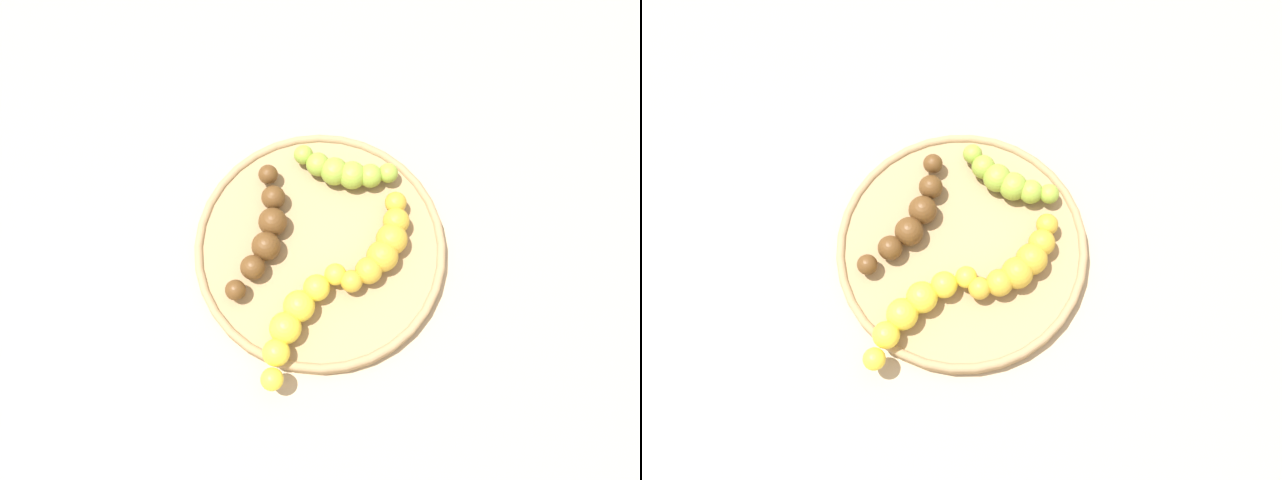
% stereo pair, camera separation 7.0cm
% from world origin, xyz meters
% --- Properties ---
extents(ground_plane, '(2.40, 2.40, 0.00)m').
position_xyz_m(ground_plane, '(0.00, 0.00, 0.00)').
color(ground_plane, tan).
extents(fruit_bowl, '(0.29, 0.29, 0.02)m').
position_xyz_m(fruit_bowl, '(0.00, 0.00, 0.01)').
color(fruit_bowl, '#A08259').
rests_on(fruit_bowl, ground_plane).
extents(banana_overripe, '(0.11, 0.14, 0.03)m').
position_xyz_m(banana_overripe, '(-0.05, 0.03, 0.04)').
color(banana_overripe, '#593819').
rests_on(banana_overripe, fruit_bowl).
extents(banana_yellow, '(0.13, 0.10, 0.04)m').
position_xyz_m(banana_yellow, '(-0.06, -0.07, 0.04)').
color(banana_yellow, yellow).
rests_on(banana_yellow, fruit_bowl).
extents(banana_spotted, '(0.11, 0.09, 0.04)m').
position_xyz_m(banana_spotted, '(0.06, -0.03, 0.04)').
color(banana_spotted, gold).
rests_on(banana_spotted, fruit_bowl).
extents(banana_green, '(0.11, 0.08, 0.03)m').
position_xyz_m(banana_green, '(0.06, 0.07, 0.04)').
color(banana_green, '#8CAD38').
rests_on(banana_green, fruit_bowl).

